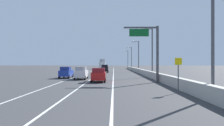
{
  "coord_description": "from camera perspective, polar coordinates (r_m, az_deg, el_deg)",
  "views": [
    {
      "loc": [
        1.61,
        -4.86,
        2.56
      ],
      "look_at": [
        1.24,
        38.03,
        2.56
      ],
      "focal_mm": 35.95,
      "sensor_mm": 36.0,
      "label": 1
    }
  ],
  "objects": [
    {
      "name": "car_blue_1",
      "position": [
        38.84,
        -11.6,
        -2.35
      ],
      "size": [
        1.79,
        4.19,
        1.94
      ],
      "color": "#1E389E",
      "rests_on": "ground_plane"
    },
    {
      "name": "car_red_3",
      "position": [
        30.41,
        -3.39,
        -3.04
      ],
      "size": [
        1.99,
        4.24,
        1.9
      ],
      "color": "red",
      "rests_on": "ground_plane"
    },
    {
      "name": "lamp_post_right_near",
      "position": [
        18.16,
        23.43,
        8.65
      ],
      "size": [
        2.14,
        0.44,
        9.11
      ],
      "color": "#4C4C51",
      "rests_on": "ground_plane"
    },
    {
      "name": "lane_stripe_right",
      "position": [
        59.91,
        0.39,
        -2.44
      ],
      "size": [
        0.16,
        130.0,
        0.0
      ],
      "primitive_type": "cube",
      "color": "silver",
      "rests_on": "ground_plane"
    },
    {
      "name": "lamp_post_right_fourth",
      "position": [
        92.0,
        4.8,
        1.7
      ],
      "size": [
        2.14,
        0.44,
        9.11
      ],
      "color": "#4C4C51",
      "rests_on": "ground_plane"
    },
    {
      "name": "lane_stripe_left",
      "position": [
        60.33,
        -6.28,
        -2.43
      ],
      "size": [
        0.16,
        130.0,
        0.0
      ],
      "primitive_type": "cube",
      "color": "silver",
      "rests_on": "ground_plane"
    },
    {
      "name": "jersey_barrier_right",
      "position": [
        45.36,
        8.64,
        -2.54
      ],
      "size": [
        0.6,
        120.0,
        1.1
      ],
      "primitive_type": "cube",
      "color": "#B2ADA3",
      "rests_on": "ground_plane"
    },
    {
      "name": "ground_plane",
      "position": [
        68.93,
        -0.85,
        -2.13
      ],
      "size": [
        320.0,
        320.0,
        0.0
      ],
      "primitive_type": "plane",
      "color": "#38383A"
    },
    {
      "name": "car_black_2",
      "position": [
        59.25,
        -1.84,
        -1.45
      ],
      "size": [
        1.89,
        4.29,
        2.12
      ],
      "color": "black",
      "rests_on": "ground_plane"
    },
    {
      "name": "lane_stripe_center",
      "position": [
        60.02,
        -2.96,
        -2.44
      ],
      "size": [
        0.16,
        130.0,
        0.0
      ],
      "primitive_type": "cube",
      "color": "silver",
      "rests_on": "ground_plane"
    },
    {
      "name": "speed_advisory_sign",
      "position": [
        20.02,
        16.51,
        -2.28
      ],
      "size": [
        0.6,
        0.11,
        3.0
      ],
      "color": "#4C4C51",
      "rests_on": "ground_plane"
    },
    {
      "name": "overhead_sign_gantry",
      "position": [
        30.42,
        10.13,
        4.09
      ],
      "size": [
        4.68,
        0.36,
        7.5
      ],
      "color": "#47474C",
      "rests_on": "ground_plane"
    },
    {
      "name": "lamp_post_right_third",
      "position": [
        67.07,
        6.54,
        2.33
      ],
      "size": [
        2.14,
        0.44,
        9.11
      ],
      "color": "#4C4C51",
      "rests_on": "ground_plane"
    },
    {
      "name": "lamp_post_right_second",
      "position": [
        42.23,
        9.82,
        3.71
      ],
      "size": [
        2.14,
        0.44,
        9.11
      ],
      "color": "#4C4C51",
      "rests_on": "ground_plane"
    },
    {
      "name": "car_white_0",
      "position": [
        35.7,
        -7.82,
        -2.51
      ],
      "size": [
        1.87,
        4.53,
        1.99
      ],
      "color": "white",
      "rests_on": "ground_plane"
    },
    {
      "name": "lamp_post_right_fifth",
      "position": [
        117.0,
        3.92,
        1.34
      ],
      "size": [
        2.14,
        0.44,
        9.11
      ],
      "color": "#4C4C51",
      "rests_on": "ground_plane"
    },
    {
      "name": "box_truck",
      "position": [
        91.84,
        -2.52,
        -0.39
      ],
      "size": [
        2.63,
        8.3,
        4.23
      ],
      "color": "silver",
      "rests_on": "ground_plane"
    }
  ]
}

